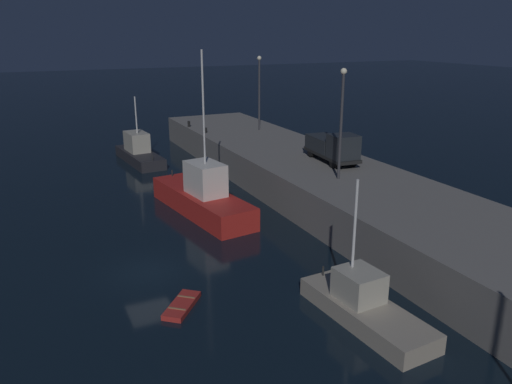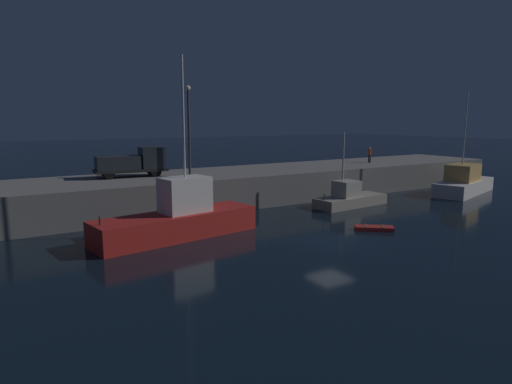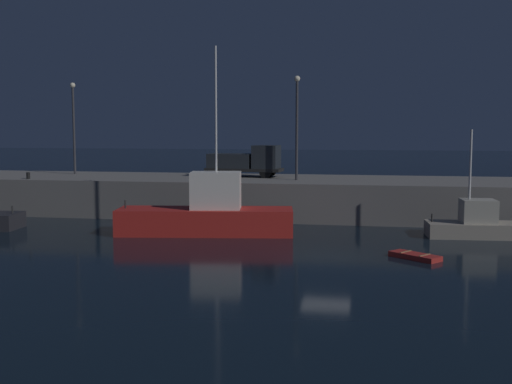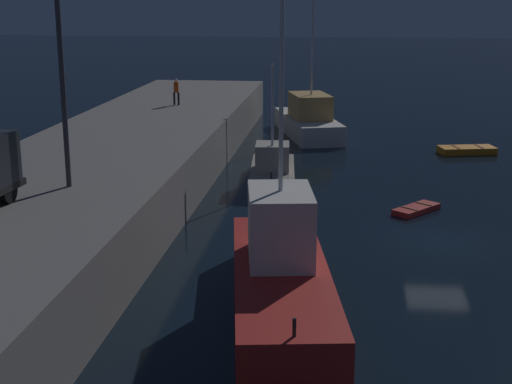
% 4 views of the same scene
% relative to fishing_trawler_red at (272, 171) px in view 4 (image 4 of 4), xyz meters
% --- Properties ---
extents(ground_plane, '(320.00, 320.00, 0.00)m').
position_rel_fishing_trawler_red_xyz_m(ground_plane, '(-9.08, -7.84, -0.75)').
color(ground_plane, black).
extents(pier_quay, '(68.67, 9.39, 2.78)m').
position_rel_fishing_trawler_red_xyz_m(pier_quay, '(-9.08, 7.89, 0.64)').
color(pier_quay, slate).
rests_on(pier_quay, ground).
extents(fishing_trawler_red, '(7.34, 2.88, 6.55)m').
position_rel_fishing_trawler_red_xyz_m(fishing_trawler_red, '(0.00, 0.00, 0.00)').
color(fishing_trawler_red, gray).
rests_on(fishing_trawler_red, ground).
extents(fishing_boat_blue, '(11.25, 4.53, 11.63)m').
position_rel_fishing_trawler_red_xyz_m(fishing_boat_blue, '(-16.92, -1.85, 0.49)').
color(fishing_boat_blue, red).
rests_on(fishing_boat_blue, ground).
extents(fishing_boat_white, '(10.30, 5.65, 10.35)m').
position_rel_fishing_trawler_red_xyz_m(fishing_boat_white, '(14.86, -1.24, 0.40)').
color(fishing_boat_white, silver).
rests_on(fishing_boat_white, ground).
extents(dinghy_orange_near, '(2.29, 3.81, 0.47)m').
position_rel_fishing_trawler_red_xyz_m(dinghy_orange_near, '(9.66, -11.81, -0.54)').
color(dinghy_orange_near, orange).
rests_on(dinghy_orange_near, ground).
extents(rowboat_white_mid, '(2.66, 2.45, 0.30)m').
position_rel_fishing_trawler_red_xyz_m(rowboat_white_mid, '(-4.61, -7.29, -0.62)').
color(rowboat_white_mid, '#B22823').
rests_on(rowboat_white_mid, ground).
extents(lamp_post_east, '(0.44, 0.44, 7.66)m').
position_rel_fishing_trawler_red_xyz_m(lamp_post_east, '(-12.31, 6.76, 6.52)').
color(lamp_post_east, '#38383D').
rests_on(lamp_post_east, pier_quay).
extents(dockworker, '(0.41, 0.45, 1.77)m').
position_rel_fishing_trawler_red_xyz_m(dockworker, '(10.09, 7.47, 3.04)').
color(dockworker, black).
rests_on(dockworker, pier_quay).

